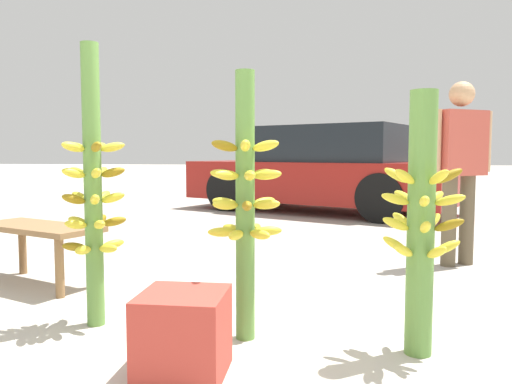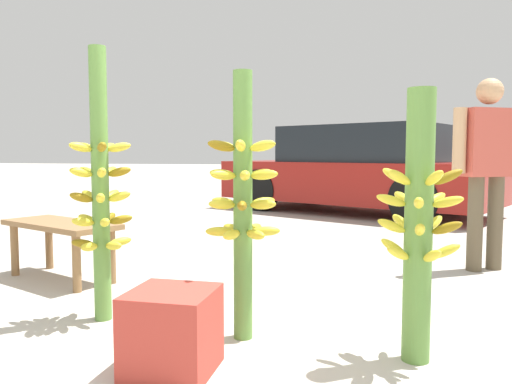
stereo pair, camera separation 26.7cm
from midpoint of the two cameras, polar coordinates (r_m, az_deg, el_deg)
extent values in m
plane|color=#B2AA9E|center=(2.31, -5.69, -20.32)|extent=(80.00, 80.00, 0.00)
cylinder|color=#5B8C3D|center=(2.94, -20.66, 0.59)|extent=(0.10, 0.10, 1.56)
ellipsoid|color=gold|center=(2.88, -22.72, 4.78)|extent=(0.12, 0.14, 0.07)
ellipsoid|color=olive|center=(2.82, -20.41, 4.86)|extent=(0.12, 0.14, 0.07)
ellipsoid|color=gold|center=(2.92, -18.63, 4.89)|extent=(0.15, 0.09, 0.07)
ellipsoid|color=gold|center=(3.03, -19.84, 4.83)|extent=(0.05, 0.14, 0.07)
ellipsoid|color=gold|center=(3.01, -22.27, 4.77)|extent=(0.15, 0.09, 0.07)
ellipsoid|color=gold|center=(2.82, -20.42, 2.01)|extent=(0.12, 0.14, 0.08)
ellipsoid|color=olive|center=(2.91, -18.58, 2.13)|extent=(0.15, 0.09, 0.08)
ellipsoid|color=gold|center=(3.03, -19.70, 2.18)|extent=(0.05, 0.14, 0.08)
ellipsoid|color=gold|center=(3.01, -22.12, 2.10)|extent=(0.15, 0.09, 0.08)
ellipsoid|color=gold|center=(2.89, -22.66, 2.00)|extent=(0.12, 0.14, 0.08)
ellipsoid|color=gold|center=(3.03, -21.89, -0.55)|extent=(0.15, 0.10, 0.08)
ellipsoid|color=olive|center=(2.91, -22.63, -0.77)|extent=(0.13, 0.14, 0.08)
ellipsoid|color=gold|center=(2.83, -20.54, -0.83)|extent=(0.11, 0.15, 0.08)
ellipsoid|color=gold|center=(2.91, -18.57, -0.64)|extent=(0.15, 0.08, 0.08)
ellipsoid|color=gold|center=(3.03, -19.48, -0.48)|extent=(0.06, 0.14, 0.08)
ellipsoid|color=gold|center=(2.90, -22.42, -3.47)|extent=(0.11, 0.14, 0.07)
ellipsoid|color=gold|center=(2.85, -20.06, -3.54)|extent=(0.13, 0.14, 0.07)
ellipsoid|color=olive|center=(2.95, -18.42, -3.24)|extent=(0.15, 0.10, 0.07)
ellipsoid|color=olive|center=(3.06, -19.73, -3.01)|extent=(0.06, 0.14, 0.07)
ellipsoid|color=gold|center=(3.03, -22.12, -3.14)|extent=(0.15, 0.08, 0.07)
ellipsoid|color=gold|center=(2.89, -21.72, -6.22)|extent=(0.06, 0.14, 0.06)
ellipsoid|color=gold|center=(2.89, -19.12, -6.14)|extent=(0.14, 0.10, 0.06)
ellipsoid|color=gold|center=(3.02, -18.49, -5.69)|extent=(0.13, 0.13, 0.06)
ellipsoid|color=gold|center=(3.09, -20.54, -5.52)|extent=(0.11, 0.14, 0.06)
ellipsoid|color=olive|center=(3.01, -22.52, -5.82)|extent=(0.14, 0.07, 0.06)
cylinder|color=#5B8C3D|center=(2.56, -4.24, -1.72)|extent=(0.10, 0.10, 1.38)
ellipsoid|color=gold|center=(2.61, -6.48, 5.23)|extent=(0.16, 0.10, 0.08)
ellipsoid|color=olive|center=(2.49, -6.69, 5.26)|extent=(0.15, 0.14, 0.08)
ellipsoid|color=gold|center=(2.42, -4.39, 5.30)|extent=(0.07, 0.16, 0.08)
ellipsoid|color=gold|center=(2.48, -1.97, 5.29)|extent=(0.16, 0.10, 0.08)
ellipsoid|color=gold|center=(2.60, -1.97, 5.25)|extent=(0.15, 0.14, 0.08)
ellipsoid|color=gold|center=(2.66, -4.18, 5.23)|extent=(0.07, 0.16, 0.08)
ellipsoid|color=gold|center=(2.66, -4.62, 2.11)|extent=(0.10, 0.16, 0.06)
ellipsoid|color=gold|center=(2.59, -6.70, 2.03)|extent=(0.16, 0.08, 0.06)
ellipsoid|color=gold|center=(2.47, -6.43, 1.92)|extent=(0.14, 0.15, 0.06)
ellipsoid|color=gold|center=(2.43, -3.87, 1.89)|extent=(0.10, 0.16, 0.06)
ellipsoid|color=gold|center=(2.50, -1.74, 1.97)|extent=(0.16, 0.08, 0.06)
ellipsoid|color=gold|center=(2.62, -2.21, 2.08)|extent=(0.14, 0.15, 0.06)
ellipsoid|color=gold|center=(2.62, -2.02, -1.17)|extent=(0.14, 0.14, 0.06)
ellipsoid|color=gold|center=(2.67, -4.30, -1.07)|extent=(0.08, 0.16, 0.06)
ellipsoid|color=gold|center=(2.61, -6.53, -1.21)|extent=(0.16, 0.09, 0.06)
ellipsoid|color=gold|center=(2.49, -6.57, -1.48)|extent=(0.14, 0.14, 0.06)
ellipsoid|color=olive|center=(2.44, -4.18, -1.60)|extent=(0.08, 0.16, 0.06)
ellipsoid|color=gold|center=(2.50, -1.85, -1.44)|extent=(0.16, 0.09, 0.06)
ellipsoid|color=gold|center=(2.48, -2.65, -4.90)|extent=(0.14, 0.14, 0.05)
ellipsoid|color=gold|center=(2.59, -1.58, -4.50)|extent=(0.16, 0.09, 0.05)
ellipsoid|color=gold|center=(2.68, -3.13, -4.19)|extent=(0.08, 0.16, 0.05)
ellipsoid|color=gold|center=(2.67, -5.68, -4.23)|extent=(0.14, 0.14, 0.05)
ellipsoid|color=gold|center=(2.57, -6.88, -4.60)|extent=(0.16, 0.09, 0.05)
ellipsoid|color=gold|center=(2.47, -5.41, -4.95)|extent=(0.08, 0.16, 0.05)
cylinder|color=#5B8C3D|center=(2.44, 15.40, -3.61)|extent=(0.13, 0.13, 1.26)
ellipsoid|color=gold|center=(2.47, 12.85, 1.87)|extent=(0.15, 0.11, 0.10)
ellipsoid|color=gold|center=(2.33, 13.55, 1.71)|extent=(0.14, 0.13, 0.10)
ellipsoid|color=gold|center=(2.32, 17.13, 1.62)|extent=(0.10, 0.15, 0.10)
ellipsoid|color=olive|center=(2.46, 18.31, 1.74)|extent=(0.15, 0.06, 0.10)
ellipsoid|color=gold|center=(2.55, 15.71, 1.89)|extent=(0.07, 0.15, 0.10)
ellipsoid|color=gold|center=(2.40, 18.39, -0.90)|extent=(0.15, 0.10, 0.08)
ellipsoid|color=gold|center=(2.54, 17.04, -0.59)|extent=(0.13, 0.14, 0.08)
ellipsoid|color=gold|center=(2.53, 13.66, -0.54)|extent=(0.11, 0.15, 0.08)
ellipsoid|color=gold|center=(2.39, 12.60, -0.81)|extent=(0.15, 0.07, 0.08)
ellipsoid|color=gold|center=(2.30, 15.60, -1.05)|extent=(0.06, 0.15, 0.08)
ellipsoid|color=gold|center=(2.55, 16.81, -3.20)|extent=(0.12, 0.14, 0.09)
ellipsoid|color=gold|center=(2.54, 13.51, -3.17)|extent=(0.12, 0.14, 0.09)
ellipsoid|color=gold|center=(2.39, 12.66, -3.60)|extent=(0.15, 0.08, 0.09)
ellipsoid|color=gold|center=(2.32, 15.72, -3.92)|extent=(0.05, 0.15, 0.09)
ellipsoid|color=olive|center=(2.42, 18.30, -3.64)|extent=(0.15, 0.09, 0.09)
ellipsoid|color=gold|center=(2.58, 15.54, -5.66)|extent=(0.07, 0.15, 0.10)
ellipsoid|color=gold|center=(2.51, 12.71, -5.90)|extent=(0.15, 0.11, 0.10)
ellipsoid|color=gold|center=(2.37, 13.41, -6.53)|extent=(0.14, 0.13, 0.10)
ellipsoid|color=gold|center=(2.36, 16.95, -6.64)|extent=(0.10, 0.15, 0.10)
ellipsoid|color=gold|center=(2.49, 18.12, -6.08)|extent=(0.15, 0.06, 0.10)
cylinder|color=brown|center=(4.52, 19.64, -3.15)|extent=(0.17, 0.17, 0.78)
cylinder|color=brown|center=(4.65, 21.47, -2.99)|extent=(0.17, 0.17, 0.78)
cube|color=#BF4C3F|center=(4.55, 20.79, 5.25)|extent=(0.48, 0.39, 0.55)
cylinder|color=tan|center=(4.37, 18.13, 5.55)|extent=(0.14, 0.14, 0.52)
cylinder|color=tan|center=(4.74, 23.25, 5.30)|extent=(0.14, 0.14, 0.52)
sphere|color=tan|center=(4.57, 20.94, 10.43)|extent=(0.21, 0.21, 0.21)
cube|color=olive|center=(4.03, -25.39, -3.69)|extent=(1.08, 0.77, 0.04)
cylinder|color=olive|center=(4.49, -26.71, -5.82)|extent=(0.06, 0.06, 0.40)
cylinder|color=olive|center=(3.83, -19.95, -7.31)|extent=(0.06, 0.06, 0.40)
cylinder|color=olive|center=(3.66, -23.54, -7.97)|extent=(0.06, 0.06, 0.40)
cube|color=maroon|center=(8.34, 6.39, 1.28)|extent=(4.67, 3.51, 0.64)
cube|color=black|center=(8.25, 7.50, 5.44)|extent=(2.86, 2.52, 0.57)
cylinder|color=black|center=(8.40, -4.35, 0.21)|extent=(0.71, 0.49, 0.70)
cylinder|color=black|center=(9.71, 1.54, 0.79)|extent=(0.71, 0.49, 0.70)
cylinder|color=black|center=(7.07, 13.04, -0.68)|extent=(0.71, 0.49, 0.70)
cylinder|color=black|center=(8.59, 16.86, 0.13)|extent=(0.71, 0.49, 0.70)
cube|color=#B2382D|center=(2.28, -11.77, -15.67)|extent=(0.37, 0.37, 0.37)
camera|label=1|loc=(0.13, -92.86, -0.22)|focal=35.00mm
camera|label=2|loc=(0.13, 87.14, 0.22)|focal=35.00mm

